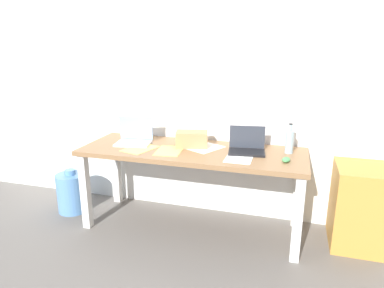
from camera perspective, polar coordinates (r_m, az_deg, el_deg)
The scene contains 15 objects.
ground_plane at distance 3.28m, azimuth 0.00°, elevation -13.39°, with size 8.00×8.00×0.00m, color slate.
back_wall at distance 3.26m, azimuth 2.07°, elevation 10.57°, with size 5.20×0.08×2.60m, color white.
desk at distance 3.01m, azimuth 0.00°, elevation -2.65°, with size 1.95×0.69×0.74m.
laptop_left at distance 3.20m, azimuth -9.60°, elevation 1.02°, with size 0.34×0.28×0.24m.
laptop_right at distance 2.94m, azimuth 9.08°, elevation -0.46°, with size 0.32×0.25×0.21m.
beer_bottle at distance 2.97m, azimuth 15.90°, elevation 0.43°, with size 0.07×0.07×0.25m.
computer_mouse at distance 2.77m, azimuth 15.36°, elevation -2.53°, with size 0.06×0.10×0.03m, color #4C9E56.
cardboard_box at distance 3.05m, azimuth -0.04°, elevation 0.81°, with size 0.28×0.18×0.14m, color tan.
coffee_mug at distance 3.11m, azimuth 10.30°, elevation 0.45°, with size 0.08×0.08×0.10m, color #724799.
paper_sheet_front_left at distance 3.04m, azimuth -8.64°, elevation -0.77°, with size 0.21×0.30×0.00m, color #F4E06B.
paper_sheet_near_back at distance 3.03m, azimuth 2.39°, elevation -0.66°, with size 0.21×0.30×0.00m, color white.
paper_sheet_front_right at distance 2.79m, azimuth 7.85°, elevation -2.27°, with size 0.21×0.30×0.00m, color white.
paper_yellow_folder at distance 2.95m, azimuth -3.82°, elevation -1.14°, with size 0.21×0.30×0.00m, color #F4E06B.
water_cooler_jug at distance 3.67m, azimuth -19.29°, elevation -7.57°, with size 0.29×0.29×0.44m.
filing_cabinet at distance 3.17m, azimuth 25.86°, elevation -9.29°, with size 0.40×0.48×0.68m, color #C68938.
Camera 1 is at (0.81, -2.74, 1.61)m, focal length 32.10 mm.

